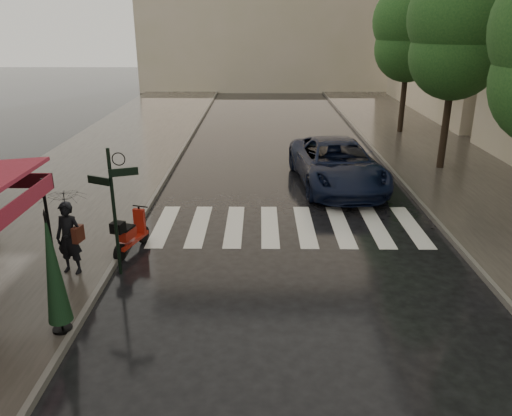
{
  "coord_description": "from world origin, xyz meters",
  "views": [
    {
      "loc": [
        2.15,
        -7.68,
        5.72
      ],
      "look_at": [
        2.06,
        3.8,
        1.4
      ],
      "focal_mm": 35.0,
      "sensor_mm": 36.0,
      "label": 1
    }
  ],
  "objects_px": {
    "parked_car": "(337,164)",
    "scooter": "(130,235)",
    "pedestrian_with_umbrella": "(65,206)",
    "parasol_back": "(53,269)"
  },
  "relations": [
    {
      "from": "scooter",
      "to": "parked_car",
      "type": "relative_size",
      "value": 0.27
    },
    {
      "from": "pedestrian_with_umbrella",
      "to": "parked_car",
      "type": "xyz_separation_m",
      "value": [
        7.24,
        7.06,
        -0.94
      ]
    },
    {
      "from": "parked_car",
      "to": "scooter",
      "type": "bearing_deg",
      "value": -142.66
    },
    {
      "from": "pedestrian_with_umbrella",
      "to": "parked_car",
      "type": "bearing_deg",
      "value": 57.19
    },
    {
      "from": "pedestrian_with_umbrella",
      "to": "parasol_back",
      "type": "distance_m",
      "value": 2.49
    },
    {
      "from": "pedestrian_with_umbrella",
      "to": "parasol_back",
      "type": "height_order",
      "value": "pedestrian_with_umbrella"
    },
    {
      "from": "pedestrian_with_umbrella",
      "to": "scooter",
      "type": "relative_size",
      "value": 1.55
    },
    {
      "from": "scooter",
      "to": "parasol_back",
      "type": "bearing_deg",
      "value": -79.62
    },
    {
      "from": "pedestrian_with_umbrella",
      "to": "parasol_back",
      "type": "bearing_deg",
      "value": -62.49
    },
    {
      "from": "parked_car",
      "to": "parasol_back",
      "type": "bearing_deg",
      "value": -130.48
    }
  ]
}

